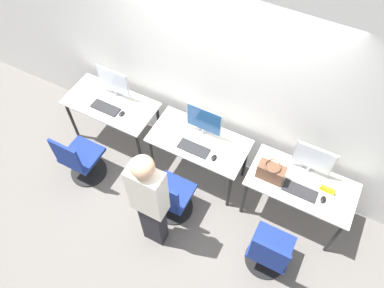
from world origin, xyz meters
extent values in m
plane|color=slate|center=(0.00, 0.00, 0.00)|extent=(20.00, 20.00, 0.00)
cube|color=silver|center=(0.00, 0.73, 1.40)|extent=(12.00, 0.05, 2.80)
cube|color=silver|center=(-1.28, 0.30, 0.74)|extent=(1.18, 0.60, 0.02)
cylinder|color=black|center=(-1.82, 0.05, 0.37)|extent=(0.04, 0.04, 0.73)
cylinder|color=black|center=(-0.74, 0.05, 0.37)|extent=(0.04, 0.04, 0.73)
cylinder|color=black|center=(-1.82, 0.55, 0.37)|extent=(0.04, 0.04, 0.73)
cylinder|color=black|center=(-0.74, 0.55, 0.37)|extent=(0.04, 0.04, 0.73)
cylinder|color=#B2B2B7|center=(-1.28, 0.44, 0.76)|extent=(0.15, 0.15, 0.01)
cylinder|color=#B2B2B7|center=(-1.28, 0.44, 0.81)|extent=(0.04, 0.04, 0.07)
cube|color=#B2B2B7|center=(-1.28, 0.45, 1.02)|extent=(0.44, 0.01, 0.37)
cube|color=silver|center=(-1.28, 0.44, 1.02)|extent=(0.42, 0.01, 0.35)
cube|color=#262628|center=(-1.28, 0.20, 0.77)|extent=(0.38, 0.15, 0.02)
ellipsoid|color=black|center=(-1.04, 0.21, 0.77)|extent=(0.06, 0.09, 0.03)
cylinder|color=black|center=(-1.32, -0.37, 0.01)|extent=(0.48, 0.48, 0.03)
cylinder|color=black|center=(-1.32, -0.37, 0.21)|extent=(0.04, 0.04, 0.36)
cube|color=navy|center=(-1.32, -0.37, 0.42)|extent=(0.44, 0.44, 0.05)
cube|color=navy|center=(-1.32, -0.57, 0.66)|extent=(0.40, 0.04, 0.44)
cube|color=silver|center=(0.00, 0.30, 0.74)|extent=(1.18, 0.60, 0.02)
cylinder|color=black|center=(-0.54, 0.05, 0.37)|extent=(0.04, 0.04, 0.73)
cylinder|color=black|center=(0.54, 0.05, 0.37)|extent=(0.04, 0.04, 0.73)
cylinder|color=black|center=(-0.54, 0.55, 0.37)|extent=(0.04, 0.04, 0.73)
cylinder|color=black|center=(0.54, 0.55, 0.37)|extent=(0.04, 0.04, 0.73)
cylinder|color=#B2B2B7|center=(0.00, 0.41, 0.76)|extent=(0.15, 0.15, 0.01)
cylinder|color=#B2B2B7|center=(0.00, 0.41, 0.81)|extent=(0.04, 0.04, 0.07)
cube|color=#B2B2B7|center=(0.00, 0.42, 1.02)|extent=(0.44, 0.01, 0.37)
cube|color=navy|center=(0.00, 0.41, 1.02)|extent=(0.42, 0.01, 0.35)
cube|color=#262628|center=(0.00, 0.16, 0.77)|extent=(0.38, 0.15, 0.02)
ellipsoid|color=black|center=(0.27, 0.15, 0.77)|extent=(0.06, 0.09, 0.03)
cylinder|color=black|center=(-0.03, -0.30, 0.01)|extent=(0.48, 0.48, 0.03)
cylinder|color=black|center=(-0.03, -0.30, 0.21)|extent=(0.04, 0.04, 0.36)
cube|color=navy|center=(-0.03, -0.30, 0.42)|extent=(0.44, 0.44, 0.05)
cube|color=navy|center=(-0.03, -0.51, 0.66)|extent=(0.40, 0.04, 0.44)
cube|color=#232328|center=(-0.05, -0.72, 0.40)|extent=(0.25, 0.16, 0.79)
cube|color=silver|center=(-0.05, -0.72, 1.14)|extent=(0.36, 0.20, 0.69)
sphere|color=tan|center=(-0.05, -0.72, 1.59)|extent=(0.22, 0.22, 0.22)
cube|color=silver|center=(1.28, 0.30, 0.74)|extent=(1.18, 0.60, 0.02)
cylinder|color=black|center=(0.74, 0.05, 0.37)|extent=(0.04, 0.04, 0.73)
cylinder|color=black|center=(1.82, 0.05, 0.37)|extent=(0.04, 0.04, 0.73)
cylinder|color=black|center=(0.74, 0.55, 0.37)|extent=(0.04, 0.04, 0.73)
cylinder|color=black|center=(1.82, 0.55, 0.37)|extent=(0.04, 0.04, 0.73)
cylinder|color=#B2B2B7|center=(1.28, 0.49, 0.76)|extent=(0.15, 0.15, 0.01)
cylinder|color=#B2B2B7|center=(1.28, 0.49, 0.81)|extent=(0.04, 0.04, 0.07)
cube|color=#B2B2B7|center=(1.28, 0.49, 1.02)|extent=(0.44, 0.01, 0.37)
cube|color=silver|center=(1.28, 0.48, 1.02)|extent=(0.42, 0.01, 0.35)
cube|color=#262628|center=(1.28, 0.20, 0.77)|extent=(0.38, 0.15, 0.02)
ellipsoid|color=black|center=(1.53, 0.21, 0.77)|extent=(0.06, 0.09, 0.03)
cylinder|color=black|center=(1.23, -0.39, 0.01)|extent=(0.48, 0.48, 0.03)
cylinder|color=black|center=(1.23, -0.39, 0.21)|extent=(0.04, 0.04, 0.36)
cube|color=navy|center=(1.23, -0.39, 0.42)|extent=(0.44, 0.44, 0.05)
cube|color=navy|center=(1.23, -0.59, 0.66)|extent=(0.40, 0.04, 0.44)
cube|color=brown|center=(0.92, 0.21, 0.87)|extent=(0.30, 0.14, 0.22)
torus|color=brown|center=(0.92, 0.21, 1.00)|extent=(0.18, 0.18, 0.01)
cube|color=yellow|center=(1.54, 0.33, 0.80)|extent=(0.16, 0.03, 0.08)
camera|label=1|loc=(1.13, -2.04, 4.37)|focal=35.00mm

